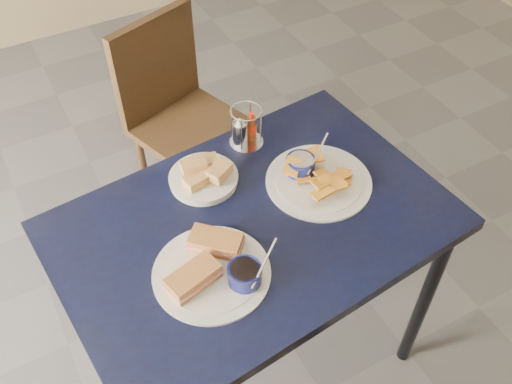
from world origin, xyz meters
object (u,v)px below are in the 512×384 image
chair_far (181,103)px  bread_basket (204,176)px  sandwich_plate (214,267)px  condiment_caddy (245,130)px  plantain_plate (314,176)px  dining_table (254,238)px

chair_far → bread_basket: bearing=-105.7°
chair_far → sandwich_plate: bearing=-107.1°
bread_basket → condiment_caddy: (0.19, 0.09, 0.03)m
sandwich_plate → plantain_plate: same height
dining_table → sandwich_plate: sandwich_plate is taller
bread_basket → condiment_caddy: size_ratio=1.51×
plantain_plate → condiment_caddy: condiment_caddy is taller
dining_table → sandwich_plate: (-0.17, -0.11, 0.10)m
dining_table → plantain_plate: (0.24, 0.06, 0.09)m
dining_table → condiment_caddy: size_ratio=8.61×
chair_far → plantain_plate: bearing=-83.3°
chair_far → bread_basket: (-0.20, -0.70, 0.28)m
dining_table → bread_basket: bread_basket is taller
dining_table → sandwich_plate: size_ratio=3.64×
chair_far → condiment_caddy: bearing=-90.5°
dining_table → condiment_caddy: condiment_caddy is taller
chair_far → dining_table: bearing=-98.7°
chair_far → sandwich_plate: 1.09m
chair_far → condiment_caddy: 0.68m
sandwich_plate → bread_basket: sandwich_plate is taller
sandwich_plate → condiment_caddy: bearing=53.4°
plantain_plate → dining_table: bearing=-166.7°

